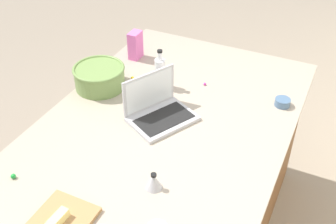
# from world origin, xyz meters

# --- Properties ---
(island_counter) EXTENTS (1.73, 1.17, 0.90)m
(island_counter) POSITION_xyz_m (0.00, 0.00, 0.45)
(island_counter) COLOR brown
(island_counter) RESTS_ON ground
(laptop) EXTENTS (0.38, 0.35, 0.22)m
(laptop) POSITION_xyz_m (-0.00, -0.05, 0.95)
(laptop) COLOR #B7B7BC
(laptop) RESTS_ON island_counter
(mixing_bowl_large) EXTENTS (0.28, 0.28, 0.12)m
(mixing_bowl_large) POSITION_xyz_m (-0.11, -0.47, 0.96)
(mixing_bowl_large) COLOR #72934C
(mixing_bowl_large) RESTS_ON island_counter
(bottle_vinegar) EXTENTS (0.06, 0.06, 0.23)m
(bottle_vinegar) POSITION_xyz_m (-0.26, -0.17, 0.99)
(bottle_vinegar) COLOR white
(bottle_vinegar) RESTS_ON island_counter
(butter_stick_left) EXTENTS (0.11, 0.04, 0.04)m
(butter_stick_left) POSITION_xyz_m (0.76, -0.09, 0.94)
(butter_stick_left) COLOR #F4E58C
(butter_stick_left) RESTS_ON cutting_board
(ramekin_small) EXTENTS (0.08, 0.08, 0.04)m
(ramekin_small) POSITION_xyz_m (-0.37, 0.48, 0.92)
(ramekin_small) COLOR slate
(ramekin_small) RESTS_ON island_counter
(kitchen_timer) EXTENTS (0.07, 0.07, 0.08)m
(kitchen_timer) POSITION_xyz_m (0.43, 0.14, 0.94)
(kitchen_timer) COLOR #B2B2B7
(kitchen_timer) RESTS_ON island_counter
(candy_bag) EXTENTS (0.09, 0.06, 0.17)m
(candy_bag) POSITION_xyz_m (-0.48, -0.45, 0.99)
(candy_bag) COLOR pink
(candy_bag) RESTS_ON island_counter
(candy_0) EXTENTS (0.02, 0.02, 0.02)m
(candy_0) POSITION_xyz_m (-0.25, -0.34, 0.91)
(candy_0) COLOR yellow
(candy_0) RESTS_ON island_counter
(candy_1) EXTENTS (0.02, 0.02, 0.02)m
(candy_1) POSITION_xyz_m (-0.37, 0.05, 0.91)
(candy_1) COLOR #CC3399
(candy_1) RESTS_ON island_counter
(candy_2) EXTENTS (0.02, 0.02, 0.02)m
(candy_2) POSITION_xyz_m (0.63, -0.42, 0.91)
(candy_2) COLOR green
(candy_2) RESTS_ON island_counter
(candy_3) EXTENTS (0.02, 0.02, 0.02)m
(candy_3) POSITION_xyz_m (-0.13, -0.44, 0.91)
(candy_3) COLOR #CC3399
(candy_3) RESTS_ON island_counter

